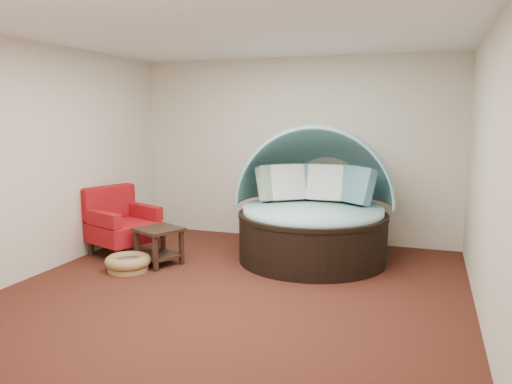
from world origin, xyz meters
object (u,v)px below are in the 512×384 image
(canopy_daybed, at_px, (314,197))
(side_table, at_px, (159,241))
(red_armchair, at_px, (121,224))
(pet_basket, at_px, (128,263))

(canopy_daybed, relative_size, side_table, 3.43)
(canopy_daybed, height_order, red_armchair, canopy_daybed)
(canopy_daybed, xyz_separation_m, side_table, (-1.82, -0.97, -0.53))
(canopy_daybed, height_order, side_table, canopy_daybed)
(canopy_daybed, bearing_deg, pet_basket, -155.71)
(red_armchair, relative_size, side_table, 1.54)
(side_table, bearing_deg, pet_basket, -124.50)
(pet_basket, height_order, side_table, side_table)
(canopy_daybed, relative_size, pet_basket, 3.09)
(pet_basket, relative_size, side_table, 1.11)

